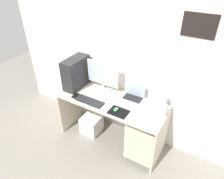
% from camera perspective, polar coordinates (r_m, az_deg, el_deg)
% --- Properties ---
extents(ground_plane, '(8.00, 8.00, 0.00)m').
position_cam_1_polar(ground_plane, '(3.42, 0.00, -13.38)').
color(ground_plane, gray).
extents(wall_back, '(4.00, 0.05, 2.60)m').
position_cam_1_polar(wall_back, '(2.90, 3.55, 9.08)').
color(wall_back, silver).
rests_on(wall_back, ground_plane).
extents(desk, '(1.57, 0.61, 0.77)m').
position_cam_1_polar(desk, '(2.98, 0.24, -5.52)').
color(desk, beige).
rests_on(desk, ground_plane).
extents(pc_tower, '(0.21, 0.45, 0.47)m').
position_cam_1_polar(pc_tower, '(3.14, -9.97, 4.57)').
color(pc_tower, '#232326').
rests_on(pc_tower, desk).
extents(monitor, '(0.52, 0.21, 0.46)m').
position_cam_1_polar(monitor, '(3.00, -2.56, 3.80)').
color(monitor, silver).
rests_on(monitor, desk).
extents(laptop, '(0.31, 0.23, 0.23)m').
position_cam_1_polar(laptop, '(2.93, 5.98, -1.74)').
color(laptop, '#9EA3A8').
rests_on(laptop, desk).
extents(speaker, '(0.09, 0.09, 0.16)m').
position_cam_1_polar(speaker, '(2.82, 14.41, -3.47)').
color(speaker, '#B7BCC6').
rests_on(speaker, desk).
extents(projector, '(0.20, 0.14, 0.12)m').
position_cam_1_polar(projector, '(2.71, 12.89, -5.50)').
color(projector, white).
rests_on(projector, desk).
extents(keyboard, '(0.42, 0.14, 0.02)m').
position_cam_1_polar(keyboard, '(2.88, -6.30, -3.25)').
color(keyboard, '#232326').
rests_on(keyboard, desk).
extents(mousepad, '(0.26, 0.20, 0.00)m').
position_cam_1_polar(mousepad, '(2.70, 1.85, -6.28)').
color(mousepad, black).
rests_on(mousepad, desk).
extents(mouse_left, '(0.06, 0.10, 0.03)m').
position_cam_1_polar(mouse_left, '(2.71, 1.12, -5.54)').
color(mouse_left, '#338C4C').
rests_on(mouse_left, mousepad).
extents(cell_phone, '(0.07, 0.13, 0.01)m').
position_cam_1_polar(cell_phone, '(3.03, -10.08, -1.73)').
color(cell_phone, black).
rests_on(cell_phone, desk).
extents(subwoofer, '(0.30, 0.30, 0.30)m').
position_cam_1_polar(subwoofer, '(3.45, -5.73, -9.65)').
color(subwoofer, white).
rests_on(subwoofer, ground_plane).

